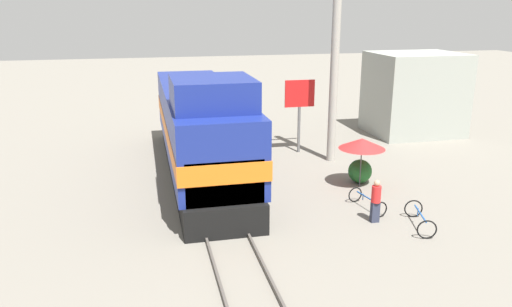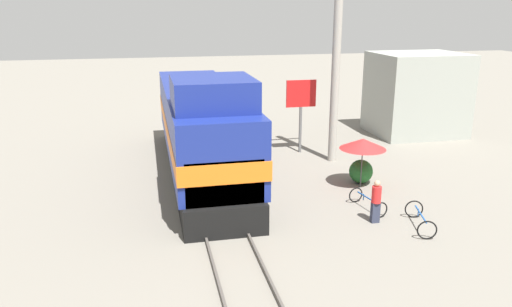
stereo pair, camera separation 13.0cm
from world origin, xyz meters
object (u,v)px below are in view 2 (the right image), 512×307
Objects in this scene: bicycle at (420,219)px; vendor_umbrella at (363,144)px; utility_pole at (336,56)px; locomotive at (202,131)px; person_bystander at (376,200)px; billboard_sign at (301,100)px; bicycle_spare at (368,202)px.

vendor_umbrella is at bearing -70.11° from bicycle.
utility_pole is 5.25× the size of bicycle.
locomotive is 8.62m from person_bystander.
person_bystander is at bearing -90.35° from billboard_sign.
vendor_umbrella is at bearing 73.93° from person_bystander.
billboard_sign is 2.41× the size of person_bystander.
utility_pole is 5.81× the size of bicycle_spare.
bicycle is (0.30, -4.39, -1.58)m from vendor_umbrella.
utility_pole is 6.45× the size of person_bystander.
vendor_umbrella is 1.09× the size of bicycle.
bicycle_spare is (0.17, -8.15, -2.53)m from billboard_sign.
bicycle_spare is (-0.81, -2.46, -1.61)m from vendor_umbrella.
vendor_umbrella is at bearing -80.23° from billboard_sign.
bicycle is (1.28, -10.09, -2.50)m from billboard_sign.
billboard_sign is 9.50m from person_bystander.
billboard_sign is 2.17× the size of bicycle_spare.
person_bystander is 0.90× the size of bicycle_spare.
bicycle is at bearing -47.33° from locomotive.
utility_pole is at bearing 87.67° from vendor_umbrella.
billboard_sign is (-1.14, 1.80, -2.39)m from utility_pole.
locomotive is 1.40× the size of utility_pole.
billboard_sign reaches higher than person_bystander.
utility_pole reaches higher than billboard_sign.
vendor_umbrella reaches higher than bicycle.
bicycle is at bearing 110.58° from bicycle_spare.
bicycle_spare is (5.67, -5.42, -1.81)m from locomotive.
bicycle_spare is (-1.10, 1.94, -0.03)m from bicycle.
billboard_sign reaches higher than bicycle_spare.
utility_pole is at bearing -107.75° from bicycle_spare.
utility_pole is 8.76m from person_bystander.
billboard_sign is at bearing -66.77° from bicycle.
vendor_umbrella is 0.56× the size of billboard_sign.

